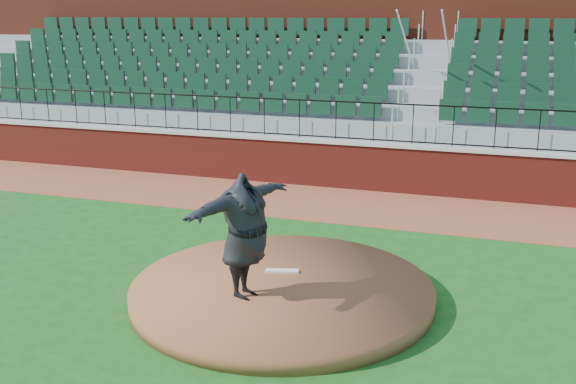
% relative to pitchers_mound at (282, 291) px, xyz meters
% --- Properties ---
extents(ground, '(90.00, 90.00, 0.00)m').
position_rel_pitchers_mound_xyz_m(ground, '(-0.51, 0.32, -0.12)').
color(ground, '#164E16').
rests_on(ground, ground).
extents(warning_track, '(34.00, 3.20, 0.01)m').
position_rel_pitchers_mound_xyz_m(warning_track, '(-0.51, 5.72, -0.12)').
color(warning_track, brown).
rests_on(warning_track, ground).
extents(field_wall, '(34.00, 0.35, 1.20)m').
position_rel_pitchers_mound_xyz_m(field_wall, '(-0.51, 7.32, 0.47)').
color(field_wall, maroon).
rests_on(field_wall, ground).
extents(wall_cap, '(34.00, 0.45, 0.10)m').
position_rel_pitchers_mound_xyz_m(wall_cap, '(-0.51, 7.32, 1.12)').
color(wall_cap, '#B7B7B7').
rests_on(wall_cap, field_wall).
extents(wall_railing, '(34.00, 0.05, 1.00)m').
position_rel_pitchers_mound_xyz_m(wall_railing, '(-0.51, 7.32, 1.67)').
color(wall_railing, black).
rests_on(wall_railing, wall_cap).
extents(seating_stands, '(34.00, 5.10, 4.60)m').
position_rel_pitchers_mound_xyz_m(seating_stands, '(-0.51, 10.05, 2.18)').
color(seating_stands, gray).
rests_on(seating_stands, ground).
extents(concourse_wall, '(34.00, 0.50, 5.50)m').
position_rel_pitchers_mound_xyz_m(concourse_wall, '(-0.51, 12.85, 2.62)').
color(concourse_wall, maroon).
rests_on(concourse_wall, ground).
extents(pitchers_mound, '(4.95, 4.95, 0.25)m').
position_rel_pitchers_mound_xyz_m(pitchers_mound, '(0.00, 0.00, 0.00)').
color(pitchers_mound, brown).
rests_on(pitchers_mound, ground).
extents(pitching_rubber, '(0.58, 0.29, 0.04)m').
position_rel_pitchers_mound_xyz_m(pitching_rubber, '(-0.17, 0.49, 0.14)').
color(pitching_rubber, white).
rests_on(pitching_rubber, pitchers_mound).
extents(pitcher, '(1.27, 2.53, 1.98)m').
position_rel_pitchers_mound_xyz_m(pitcher, '(-0.38, -0.64, 1.12)').
color(pitcher, black).
rests_on(pitcher, pitchers_mound).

